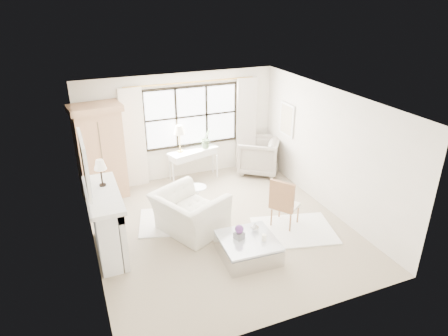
{
  "coord_description": "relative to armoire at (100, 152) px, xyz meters",
  "views": [
    {
      "loc": [
        -2.63,
        -6.58,
        4.52
      ],
      "look_at": [
        0.15,
        0.2,
        1.24
      ],
      "focal_mm": 32.0,
      "sensor_mm": 36.0,
      "label": 1
    }
  ],
  "objects": [
    {
      "name": "pillar_candle",
      "position": [
        2.37,
        -3.57,
        -0.7
      ],
      "size": [
        0.09,
        0.09,
        0.12
      ],
      "primitive_type": "cylinder",
      "color": "white",
      "rests_on": "coffee_table"
    },
    {
      "name": "mirror_frame",
      "position": [
        -0.43,
        -2.31,
        0.7
      ],
      "size": [
        0.05,
        1.15,
        0.95
      ],
      "primitive_type": "cube",
      "color": "white",
      "rests_on": "wall_left"
    },
    {
      "name": "french_chair",
      "position": [
        3.27,
        -2.75,
        -0.83
      ],
      "size": [
        0.67,
        0.67,
        1.08
      ],
      "rotation": [
        0.0,
        0.0,
        2.19
      ],
      "color": "#A66F45",
      "rests_on": "floor"
    },
    {
      "name": "curtain_left",
      "position": [
        0.84,
        0.34,
        0.1
      ],
      "size": [
        0.55,
        0.1,
        2.47
      ],
      "primitive_type": "cube",
      "color": "white",
      "rests_on": "ground"
    },
    {
      "name": "wingback_chair",
      "position": [
        4.01,
        -0.12,
        -0.67
      ],
      "size": [
        1.43,
        1.43,
        0.95
      ],
      "primitive_type": "imported",
      "rotation": [
        0.0,
        0.0,
        -2.2
      ],
      "color": "#A29789",
      "rests_on": "floor"
    },
    {
      "name": "window_pane",
      "position": [
        2.34,
        0.42,
        0.46
      ],
      "size": [
        2.4,
        0.02,
        1.5
      ],
      "primitive_type": "cube",
      "color": "white",
      "rests_on": "wall_back"
    },
    {
      "name": "ceiling",
      "position": [
        2.04,
        -2.31,
        1.56
      ],
      "size": [
        5.5,
        5.5,
        0.0
      ],
      "primitive_type": "plane",
      "rotation": [
        3.14,
        0.0,
        0.0
      ],
      "color": "white",
      "rests_on": "ground"
    },
    {
      "name": "curtain_rod",
      "position": [
        2.34,
        0.36,
        1.33
      ],
      "size": [
        3.3,
        0.04,
        0.04
      ],
      "primitive_type": "cylinder",
      "rotation": [
        0.0,
        1.57,
        0.0
      ],
      "color": "#B3883E",
      "rests_on": "wall_back"
    },
    {
      "name": "fireplace",
      "position": [
        -0.24,
        -2.31,
        -0.49
      ],
      "size": [
        0.58,
        1.66,
        1.26
      ],
      "color": "silver",
      "rests_on": "ground"
    },
    {
      "name": "rug_right",
      "position": [
        3.36,
        -3.01,
        -1.12
      ],
      "size": [
        1.85,
        1.56,
        0.03
      ],
      "primitive_type": "cube",
      "rotation": [
        0.0,
        0.0,
        -0.25
      ],
      "color": "white",
      "rests_on": "floor"
    },
    {
      "name": "armoire",
      "position": [
        0.0,
        0.0,
        0.0
      ],
      "size": [
        1.2,
        0.83,
        2.24
      ],
      "rotation": [
        0.0,
        0.0,
        0.12
      ],
      "color": "tan",
      "rests_on": "floor"
    },
    {
      "name": "mantel_lamp",
      "position": [
        -0.17,
        -2.04,
        0.51
      ],
      "size": [
        0.22,
        0.22,
        0.51
      ],
      "color": "black",
      "rests_on": "fireplace"
    },
    {
      "name": "curtain_right",
      "position": [
        3.84,
        0.34,
        0.1
      ],
      "size": [
        0.55,
        0.1,
        2.47
      ],
      "primitive_type": "cube",
      "color": "beige",
      "rests_on": "ground"
    },
    {
      "name": "art_frame",
      "position": [
        4.51,
        -0.61,
        0.41
      ],
      "size": [
        0.04,
        0.62,
        0.82
      ],
      "primitive_type": "cube",
      "color": "silver",
      "rests_on": "wall_right"
    },
    {
      "name": "floor",
      "position": [
        2.04,
        -2.31,
        -1.14
      ],
      "size": [
        5.5,
        5.5,
        0.0
      ],
      "primitive_type": "plane",
      "color": "tan",
      "rests_on": "ground"
    },
    {
      "name": "window_frame",
      "position": [
        2.34,
        0.41,
        0.46
      ],
      "size": [
        2.5,
        0.04,
        1.5
      ],
      "primitive_type": null,
      "color": "black",
      "rests_on": "wall_back"
    },
    {
      "name": "coffee_vase",
      "position": [
        2.35,
        -3.23,
        -0.68
      ],
      "size": [
        0.21,
        0.21,
        0.17
      ],
      "primitive_type": "imported",
      "rotation": [
        0.0,
        0.0,
        0.36
      ],
      "color": "silver",
      "rests_on": "coffee_table"
    },
    {
      "name": "wall_right",
      "position": [
        4.54,
        -2.31,
        0.21
      ],
      "size": [
        0.0,
        5.5,
        5.5
      ],
      "primitive_type": "plane",
      "rotation": [
        1.57,
        0.0,
        -1.57
      ],
      "color": "beige",
      "rests_on": "ground"
    },
    {
      "name": "coffee_table",
      "position": [
        2.12,
        -3.43,
        -0.96
      ],
      "size": [
        1.05,
        1.05,
        0.38
      ],
      "rotation": [
        0.0,
        0.0,
        -0.05
      ],
      "color": "silver",
      "rests_on": "floor"
    },
    {
      "name": "console_table",
      "position": [
        2.26,
        0.15,
        -0.74
      ],
      "size": [
        1.37,
        0.8,
        0.8
      ],
      "rotation": [
        0.0,
        0.0,
        0.29
      ],
      "color": "white",
      "rests_on": "floor"
    },
    {
      "name": "wall_left",
      "position": [
        -0.46,
        -2.31,
        0.21
      ],
      "size": [
        0.0,
        5.5,
        5.5
      ],
      "primitive_type": "plane",
      "rotation": [
        1.57,
        0.0,
        1.57
      ],
      "color": "white",
      "rests_on": "ground"
    },
    {
      "name": "planter_box",
      "position": [
        1.98,
        -3.34,
        -0.7
      ],
      "size": [
        0.2,
        0.2,
        0.12
      ],
      "primitive_type": "cube",
      "rotation": [
        0.0,
        0.0,
        0.35
      ],
      "color": "slate",
      "rests_on": "coffee_table"
    },
    {
      "name": "side_table",
      "position": [
        1.87,
        -1.31,
        -0.81
      ],
      "size": [
        0.4,
        0.4,
        0.51
      ],
      "color": "silver",
      "rests_on": "floor"
    },
    {
      "name": "rug_left",
      "position": [
        1.28,
        -1.75,
        -1.13
      ],
      "size": [
        1.86,
        1.52,
        0.03
      ],
      "primitive_type": "cube",
      "rotation": [
        0.0,
        0.0,
        -0.25
      ],
      "color": "white",
      "rests_on": "floor"
    },
    {
      "name": "planter_flowers",
      "position": [
        1.98,
        -3.34,
        -0.56
      ],
      "size": [
        0.16,
        0.16,
        0.16
      ],
      "primitive_type": "sphere",
      "color": "#63317B",
      "rests_on": "planter_box"
    },
    {
      "name": "wall_back",
      "position": [
        2.04,
        0.44,
        0.21
      ],
      "size": [
        5.0,
        0.0,
        5.0
      ],
      "primitive_type": "plane",
      "rotation": [
        1.57,
        0.0,
        0.0
      ],
      "color": "white",
      "rests_on": "ground"
    },
    {
      "name": "club_armchair",
      "position": [
        1.4,
        -2.21,
        -0.71
      ],
      "size": [
        1.59,
        1.67,
        0.85
      ],
      "primitive_type": "imported",
      "rotation": [
        0.0,
        0.0,
        2.01
      ],
      "color": "silver",
      "rests_on": "floor"
    },
    {
      "name": "wall_front",
      "position": [
        2.04,
        -5.06,
        0.21
      ],
      "size": [
        5.0,
        0.0,
        5.0
      ],
      "primitive_type": "plane",
      "rotation": [
        -1.57,
        0.0,
        0.0
      ],
      "color": "silver",
      "rests_on": "ground"
    },
    {
      "name": "mirror_glass",
      "position": [
        -0.4,
        -2.31,
        0.7
      ],
      "size": [
        0.02,
        1.0,
        0.8
      ],
      "primitive_type": "cube",
      "color": "silver",
      "rests_on": "wall_left"
    },
    {
      "name": "art_canvas",
      "position": [
        4.49,
        -0.61,
        0.41
      ],
      "size": [
        0.01,
        0.52,
        0.72
      ],
      "primitive_type": "cube",
      "color": "#C0B395",
      "rests_on": "wall_right"
    },
    {
      "name": "orchid_plant",
      "position": [
        2.62,
        0.16,
        -0.08
      ],
      "size": [
        0.37,
        0.36,
        0.52
      ],
      "primitive_type": "imported",
      "rotation": [
        0.0,
        0.0,
        0.63
      ],
      "color": "#4F6845",
      "rests_on": "console_table"
    },
    {
      "name": "console_lamp",
      "position": [
        1.92,
        0.15,
        0.22
      ],
      "size": [
        0.28,
        0.28,
        0.69
      ],
      "color": "#AF8E3C",
      "rests_on": "console_table"
    }
  ]
}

